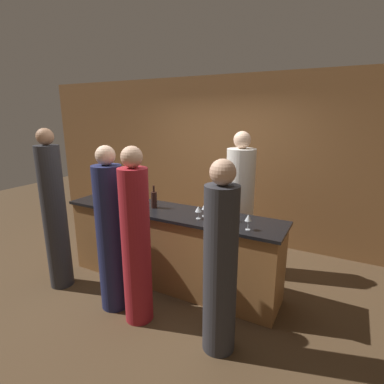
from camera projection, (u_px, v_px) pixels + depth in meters
ground_plane at (171, 281)px, 4.00m from camera, size 14.00×14.00×0.00m
back_wall at (225, 160)px, 5.21m from camera, size 8.00×0.06×2.80m
bar_counter at (170, 247)px, 3.88m from camera, size 2.89×0.63×1.00m
bartender at (239, 209)px, 4.10m from camera, size 0.38×0.38×1.96m
guest_0 at (136, 243)px, 3.07m from camera, size 0.30×0.30×1.88m
guest_1 at (220, 266)px, 2.67m from camera, size 0.31×0.31×1.82m
guest_2 at (111, 235)px, 3.30m from camera, size 0.32×0.32×1.86m
guest_3 at (55, 215)px, 3.71m from camera, size 0.29×0.29×2.02m
wine_bottle_0 at (154, 199)px, 3.84m from camera, size 0.08×0.08×0.29m
wine_glass_0 at (198, 209)px, 3.43m from camera, size 0.08×0.08×0.15m
wine_glass_1 at (211, 217)px, 3.19m from camera, size 0.07×0.07×0.16m
wine_glass_2 at (133, 199)px, 3.77m from camera, size 0.07×0.07×0.18m
wine_glass_3 at (123, 197)px, 3.88m from camera, size 0.06×0.06×0.18m
wine_glass_4 at (248, 218)px, 3.09m from camera, size 0.07×0.07×0.17m
wine_glass_5 at (231, 211)px, 3.34m from camera, size 0.06×0.06×0.17m
wine_glass_6 at (204, 207)px, 3.51m from camera, size 0.06×0.06×0.16m
wine_glass_7 at (107, 192)px, 4.16m from camera, size 0.07×0.07×0.16m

